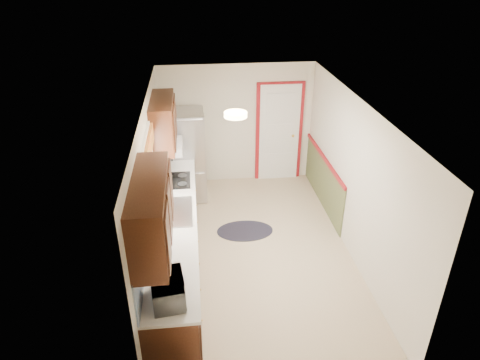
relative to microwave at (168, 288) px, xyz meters
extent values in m
cube|color=tan|center=(1.20, 1.95, -1.11)|extent=(3.20, 5.20, 0.12)
cube|color=white|center=(1.20, 1.95, 1.29)|extent=(3.20, 5.20, 0.12)
cube|color=beige|center=(1.20, 4.45, 0.09)|extent=(3.20, 0.10, 2.40)
cube|color=beige|center=(1.20, -0.55, 0.09)|extent=(3.20, 0.10, 2.40)
cube|color=beige|center=(-0.30, 1.95, 0.09)|extent=(0.10, 5.20, 2.40)
cube|color=beige|center=(2.70, 1.95, 0.09)|extent=(0.10, 5.20, 2.40)
cube|color=#38190C|center=(0.00, 1.65, -0.66)|extent=(0.60, 4.00, 0.90)
cube|color=silver|center=(0.01, 1.65, -0.19)|extent=(0.63, 4.00, 0.04)
cube|color=#5083C2|center=(-0.29, 1.65, 0.11)|extent=(0.02, 4.00, 0.55)
cube|color=#38190C|center=(-0.12, 0.35, 0.72)|extent=(0.35, 1.40, 0.75)
cube|color=#38190C|center=(-0.12, 3.05, 0.72)|extent=(0.35, 1.20, 0.75)
cube|color=white|center=(-0.29, 1.75, 0.51)|extent=(0.02, 1.00, 0.90)
cube|color=#B63922|center=(-0.24, 1.75, 0.86)|extent=(0.05, 1.12, 0.24)
cube|color=#B7B7BC|center=(0.01, 1.75, -0.16)|extent=(0.52, 0.82, 0.02)
cube|color=white|center=(-0.07, 3.10, 0.27)|extent=(0.45, 0.60, 0.15)
cube|color=maroon|center=(2.05, 4.42, -0.11)|extent=(0.94, 0.05, 2.08)
cube|color=white|center=(2.05, 4.39, -0.11)|extent=(0.80, 0.04, 2.00)
cube|color=#4F5731|center=(2.69, 3.30, -0.66)|extent=(0.02, 2.30, 0.90)
cube|color=maroon|center=(2.67, 3.30, -0.19)|extent=(0.04, 2.30, 0.06)
cylinder|color=#FFD88C|center=(0.90, 1.75, 1.25)|extent=(0.30, 0.30, 0.06)
imported|color=white|center=(0.00, 0.00, 0.00)|extent=(0.34, 0.53, 0.34)
cube|color=#B7B7BC|center=(0.18, 3.84, -0.25)|extent=(0.72, 0.68, 1.72)
cylinder|color=black|center=(-0.06, 3.47, -0.34)|extent=(0.02, 0.02, 1.20)
ellipsoid|color=black|center=(1.13, 2.52, -1.10)|extent=(0.97, 0.63, 0.01)
cube|color=black|center=(0.01, 2.70, -0.16)|extent=(0.48, 0.58, 0.02)
camera|label=1|loc=(0.36, -3.47, 3.08)|focal=32.00mm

